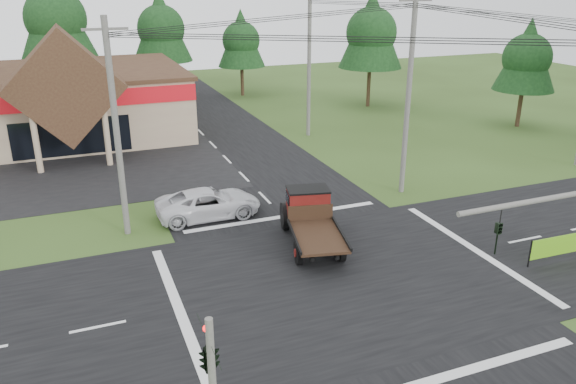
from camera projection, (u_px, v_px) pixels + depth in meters
ground at (342, 277)px, 24.02m from camera, size 120.00×120.00×0.00m
road_ns at (342, 277)px, 24.02m from camera, size 12.00×120.00×0.02m
road_ew at (342, 277)px, 24.02m from camera, size 120.00×12.00×0.02m
parking_apron at (10, 179)px, 35.70m from camera, size 28.00×14.00×0.02m
traffic_signal_corner at (209, 345)px, 13.82m from camera, size 0.53×2.48×4.40m
utility_pole_nw at (116, 129)px, 26.30m from camera, size 2.00×0.30×10.50m
utility_pole_ne at (409, 94)px, 31.63m from camera, size 2.00×0.30×11.50m
utility_pole_n at (309, 64)px, 43.84m from camera, size 2.00×0.30×11.20m
tree_row_c at (55, 15)px, 53.09m from camera, size 7.28×7.28×13.13m
tree_row_d at (161, 26)px, 57.88m from camera, size 6.16×6.16×11.11m
tree_row_e at (241, 39)px, 59.37m from camera, size 5.04×5.04×9.09m
tree_side_ne at (371, 30)px, 53.65m from camera, size 6.16×6.16×11.11m
tree_side_e_near at (527, 55)px, 46.46m from camera, size 5.04×5.04×9.09m
antique_flatbed_truck at (312, 221)px, 26.49m from camera, size 3.55×6.36×2.51m
roadside_banner at (563, 247)px, 25.25m from camera, size 3.85×0.21×1.31m
white_pickup at (209, 203)px, 29.90m from camera, size 5.56×2.59×1.54m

